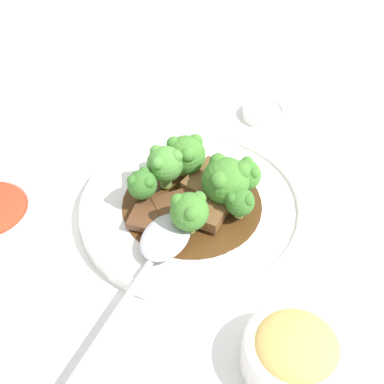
# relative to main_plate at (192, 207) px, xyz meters

# --- Properties ---
(ground_plane) EXTENTS (4.00, 4.00, 0.00)m
(ground_plane) POSITION_rel_main_plate_xyz_m (0.00, 0.00, -0.01)
(ground_plane) COLOR white
(main_plate) EXTENTS (0.26, 0.26, 0.02)m
(main_plate) POSITION_rel_main_plate_xyz_m (0.00, 0.00, 0.00)
(main_plate) COLOR white
(main_plate) RESTS_ON ground_plane
(beef_strip_0) EXTENTS (0.07, 0.08, 0.01)m
(beef_strip_0) POSITION_rel_main_plate_xyz_m (-0.00, -0.01, 0.01)
(beef_strip_0) COLOR #56331E
(beef_strip_0) RESTS_ON main_plate
(beef_strip_1) EXTENTS (0.04, 0.06, 0.02)m
(beef_strip_1) POSITION_rel_main_plate_xyz_m (-0.01, 0.03, 0.02)
(beef_strip_1) COLOR brown
(beef_strip_1) RESTS_ON main_plate
(beef_strip_2) EXTENTS (0.05, 0.06, 0.01)m
(beef_strip_2) POSITION_rel_main_plate_xyz_m (-0.02, -0.05, 0.01)
(beef_strip_2) COLOR #56331E
(beef_strip_2) RESTS_ON main_plate
(beef_strip_3) EXTENTS (0.04, 0.06, 0.01)m
(beef_strip_3) POSITION_rel_main_plate_xyz_m (0.03, -0.00, 0.02)
(beef_strip_3) COLOR brown
(beef_strip_3) RESTS_ON main_plate
(broccoli_floret_0) EXTENTS (0.04, 0.04, 0.04)m
(broccoli_floret_0) POSITION_rel_main_plate_xyz_m (0.03, 0.05, 0.04)
(broccoli_floret_0) COLOR #8EB756
(broccoli_floret_0) RESTS_ON main_plate
(broccoli_floret_1) EXTENTS (0.04, 0.04, 0.05)m
(broccoli_floret_1) POSITION_rel_main_plate_xyz_m (-0.04, -0.00, 0.04)
(broccoli_floret_1) COLOR #7FA84C
(broccoli_floret_1) RESTS_ON main_plate
(broccoli_floret_2) EXTENTS (0.04, 0.04, 0.05)m
(broccoli_floret_2) POSITION_rel_main_plate_xyz_m (0.03, -0.03, 0.04)
(broccoli_floret_2) COLOR #7FA84C
(broccoli_floret_2) RESTS_ON main_plate
(broccoli_floret_3) EXTENTS (0.03, 0.03, 0.04)m
(broccoli_floret_3) POSITION_rel_main_plate_xyz_m (0.05, 0.02, 0.03)
(broccoli_floret_3) COLOR #8EB756
(broccoli_floret_3) RESTS_ON main_plate
(broccoli_floret_4) EXTENTS (0.05, 0.05, 0.06)m
(broccoli_floret_4) POSITION_rel_main_plate_xyz_m (0.03, 0.03, 0.04)
(broccoli_floret_4) COLOR #8EB756
(broccoli_floret_4) RESTS_ON main_plate
(broccoli_floret_5) EXTENTS (0.05, 0.05, 0.05)m
(broccoli_floret_5) POSITION_rel_main_plate_xyz_m (-0.04, 0.03, 0.04)
(broccoli_floret_5) COLOR #7FA84C
(broccoli_floret_5) RESTS_ON main_plate
(broccoli_floret_6) EXTENTS (0.03, 0.03, 0.04)m
(broccoli_floret_6) POSITION_rel_main_plate_xyz_m (-0.04, -0.04, 0.04)
(broccoli_floret_6) COLOR #7FA84C
(broccoli_floret_6) RESTS_ON main_plate
(serving_spoon) EXTENTS (0.08, 0.21, 0.01)m
(serving_spoon) POSITION_rel_main_plate_xyz_m (0.02, -0.08, 0.02)
(serving_spoon) COLOR #B7B7BC
(serving_spoon) RESTS_ON main_plate
(side_bowl_appetizer) EXTENTS (0.09, 0.09, 0.05)m
(side_bowl_appetizer) POSITION_rel_main_plate_xyz_m (0.19, -0.08, 0.01)
(side_bowl_appetizer) COLOR white
(side_bowl_appetizer) RESTS_ON ground_plane
(sauce_dish) EXTENTS (0.06, 0.06, 0.01)m
(sauce_dish) POSITION_rel_main_plate_xyz_m (-0.05, 0.20, -0.00)
(sauce_dish) COLOR white
(sauce_dish) RESTS_ON ground_plane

